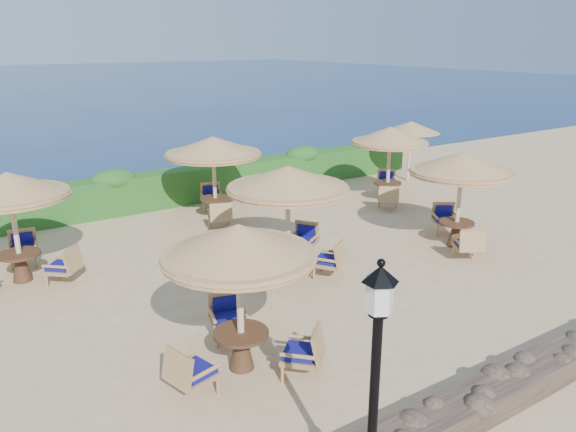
{
  "coord_description": "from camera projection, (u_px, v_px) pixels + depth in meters",
  "views": [
    {
      "loc": [
        -8.48,
        -10.67,
        5.5
      ],
      "look_at": [
        -1.17,
        0.43,
        1.3
      ],
      "focal_mm": 35.0,
      "sensor_mm": 36.0,
      "label": 1
    }
  ],
  "objects": [
    {
      "name": "ground",
      "position": [
        335.0,
        260.0,
        14.6
      ],
      "size": [
        120.0,
        120.0,
        0.0
      ],
      "primitive_type": "plane",
      "color": "tan",
      "rests_on": "ground"
    },
    {
      "name": "hedge",
      "position": [
        212.0,
        182.0,
        20.16
      ],
      "size": [
        18.0,
        0.9,
        1.2
      ],
      "primitive_type": "cube",
      "color": "#1B4F19",
      "rests_on": "ground"
    },
    {
      "name": "stone_wall",
      "position": [
        558.0,
        362.0,
        9.6
      ],
      "size": [
        15.0,
        0.65,
        0.44
      ],
      "primitive_type": "cube",
      "color": "brown",
      "rests_on": "ground"
    },
    {
      "name": "lamp_post",
      "position": [
        373.0,
        413.0,
        6.2
      ],
      "size": [
        0.44,
        0.44,
        3.31
      ],
      "color": "black",
      "rests_on": "ground"
    },
    {
      "name": "extra_parasol",
      "position": [
        411.0,
        127.0,
        22.18
      ],
      "size": [
        2.3,
        2.3,
        2.41
      ],
      "color": "beige",
      "rests_on": "ground"
    },
    {
      "name": "cafe_set_0",
      "position": [
        239.0,
        270.0,
        9.26
      ],
      "size": [
        2.74,
        2.74,
        2.65
      ],
      "color": "beige",
      "rests_on": "ground"
    },
    {
      "name": "cafe_set_1",
      "position": [
        288.0,
        198.0,
        13.41
      ],
      "size": [
        2.96,
        2.96,
        2.65
      ],
      "color": "beige",
      "rests_on": "ground"
    },
    {
      "name": "cafe_set_2",
      "position": [
        461.0,
        175.0,
        15.01
      ],
      "size": [
        2.81,
        2.81,
        2.65
      ],
      "color": "beige",
      "rests_on": "ground"
    },
    {
      "name": "cafe_set_3",
      "position": [
        12.0,
        205.0,
        12.81
      ],
      "size": [
        2.76,
        2.76,
        2.65
      ],
      "color": "beige",
      "rests_on": "ground"
    },
    {
      "name": "cafe_set_4",
      "position": [
        213.0,
        156.0,
        17.34
      ],
      "size": [
        2.99,
        2.99,
        2.65
      ],
      "color": "beige",
      "rests_on": "ground"
    },
    {
      "name": "cafe_set_5",
      "position": [
        390.0,
        146.0,
        19.28
      ],
      "size": [
        2.64,
        2.64,
        2.65
      ],
      "color": "beige",
      "rests_on": "ground"
    }
  ]
}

